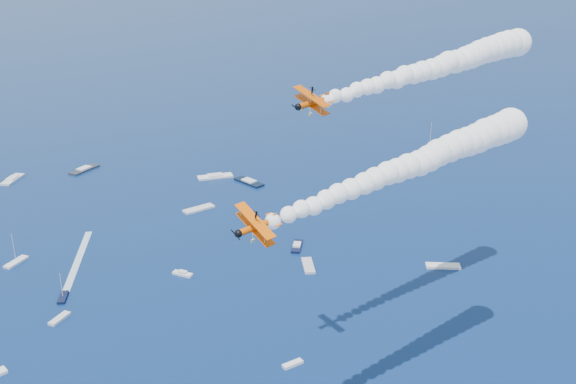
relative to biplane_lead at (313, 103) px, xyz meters
name	(u,v)px	position (x,y,z in m)	size (l,w,h in m)	color
biplane_lead	(313,103)	(0.00, 0.00, 0.00)	(7.81, 8.76, 5.28)	#D74F04
biplane_trail	(257,226)	(-20.82, -23.05, -10.84)	(7.40, 8.31, 5.00)	#FA5C05
smoke_trail_lead	(432,68)	(30.88, 6.72, 2.42)	(62.30, 18.59, 11.25)	white
smoke_trail_trail	(408,166)	(10.04, -16.28, -8.42)	(62.29, 18.67, 11.25)	white
spectator_boats	(137,227)	(-15.12, 92.76, -60.53)	(242.68, 164.64, 0.70)	black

